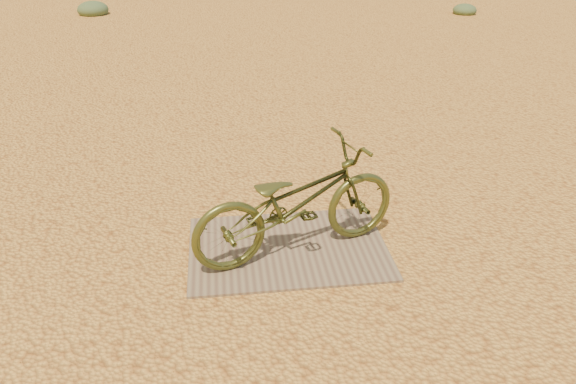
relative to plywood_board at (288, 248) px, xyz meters
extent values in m
plane|color=gold|center=(-0.30, -0.52, -0.01)|extent=(120.00, 120.00, 0.00)
cube|color=#776A52|center=(0.00, 0.00, 0.00)|extent=(1.64, 1.14, 0.02)
imported|color=#454C20|center=(0.06, -0.07, 0.47)|extent=(1.85, 1.12, 0.92)
ellipsoid|color=#526743|center=(5.77, 10.10, -0.01)|extent=(0.59, 0.59, 0.32)
ellipsoid|color=#526743|center=(-3.54, 11.20, -0.01)|extent=(0.76, 0.76, 0.42)
camera|label=1|loc=(-0.49, -3.91, 2.60)|focal=35.00mm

